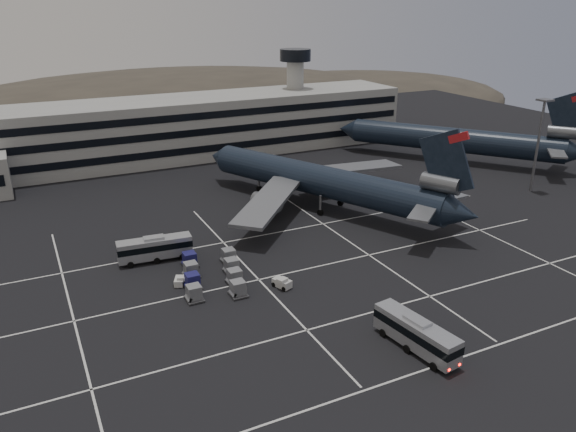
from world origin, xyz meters
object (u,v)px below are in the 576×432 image
object	(u,v)px
tug_a	(179,281)
bus_far	(155,248)
uld_cluster	(213,273)
bus_near	(416,333)
trijet_main	(324,181)

from	to	relation	value
tug_a	bus_far	bearing A→B (deg)	120.14
bus_far	uld_cluster	size ratio (longest dim) A/B	0.77
bus_near	uld_cluster	bearing A→B (deg)	111.95
trijet_main	tug_a	size ratio (longest dim) A/B	22.24
bus_near	tug_a	size ratio (longest dim) A/B	4.54
trijet_main	uld_cluster	xyz separation A→B (m)	(-27.50, -17.75, -4.23)
tug_a	uld_cluster	world-z (taller)	uld_cluster
bus_far	tug_a	bearing A→B (deg)	-168.79
trijet_main	uld_cluster	bearing A→B (deg)	-172.00
bus_far	tug_a	distance (m)	9.17
tug_a	uld_cluster	bearing A→B (deg)	16.56
trijet_main	bus_near	distance (m)	45.04
trijet_main	uld_cluster	world-z (taller)	trijet_main
trijet_main	uld_cluster	distance (m)	33.00
bus_far	tug_a	size ratio (longest dim) A/B	4.45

